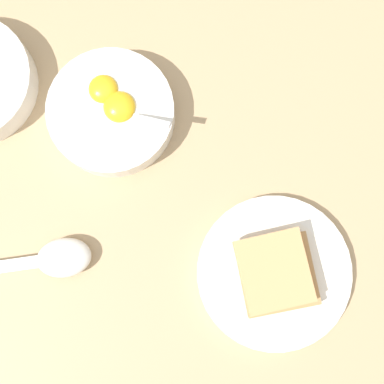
# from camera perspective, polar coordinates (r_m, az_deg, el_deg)

# --- Properties ---
(ground_plane) EXTENTS (3.00, 3.00, 0.00)m
(ground_plane) POSITION_cam_1_polar(r_m,az_deg,el_deg) (0.70, -3.68, -1.92)
(ground_plane) COLOR tan
(egg_bowl) EXTENTS (0.16, 0.16, 0.07)m
(egg_bowl) POSITION_cam_1_polar(r_m,az_deg,el_deg) (0.70, -8.56, 8.40)
(egg_bowl) COLOR white
(egg_bowl) RESTS_ON ground_plane
(toast_plate) EXTENTS (0.20, 0.20, 0.02)m
(toast_plate) POSITION_cam_1_polar(r_m,az_deg,el_deg) (0.69, 8.72, -8.49)
(toast_plate) COLOR white
(toast_plate) RESTS_ON ground_plane
(toast_sandwich) EXTENTS (0.10, 0.10, 0.03)m
(toast_sandwich) POSITION_cam_1_polar(r_m,az_deg,el_deg) (0.67, 8.90, -8.50)
(toast_sandwich) COLOR tan
(toast_sandwich) RESTS_ON toast_plate
(soup_spoon) EXTENTS (0.15, 0.06, 0.03)m
(soup_spoon) POSITION_cam_1_polar(r_m,az_deg,el_deg) (0.70, -14.23, -6.92)
(soup_spoon) COLOR white
(soup_spoon) RESTS_ON ground_plane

